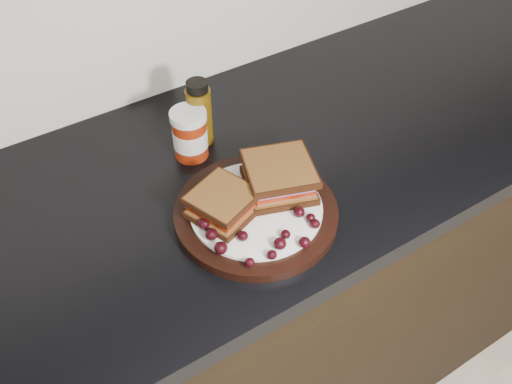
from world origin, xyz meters
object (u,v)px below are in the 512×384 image
condiment_jar (190,134)px  oil_bottle (199,112)px  sandwich_left (223,204)px  plate (256,213)px

condiment_jar → oil_bottle: (0.04, 0.03, 0.02)m
sandwich_left → oil_bottle: (0.07, 0.21, 0.02)m
sandwich_left → condiment_jar: condiment_jar is taller
condiment_jar → oil_bottle: oil_bottle is taller
plate → oil_bottle: oil_bottle is taller
plate → oil_bottle: 0.24m
plate → condiment_jar: 0.21m
condiment_jar → oil_bottle: 0.05m
plate → oil_bottle: bearing=85.1°
condiment_jar → oil_bottle: bearing=37.6°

